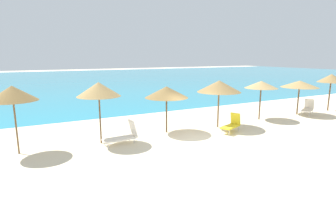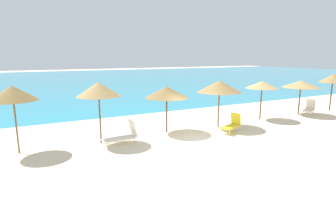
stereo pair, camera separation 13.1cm
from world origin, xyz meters
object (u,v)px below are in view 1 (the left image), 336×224
Objects in this scene: lounge_chair_4 at (308,108)px; beach_umbrella_6 at (219,86)px; beach_umbrella_7 at (261,85)px; beach_umbrella_9 at (331,78)px; beach_umbrella_4 at (99,89)px; beach_umbrella_5 at (166,92)px; lounge_chair_1 at (232,124)px; beach_umbrella_3 at (12,93)px; lounge_chair_2 at (124,135)px; beach_umbrella_8 at (300,84)px.

beach_umbrella_6 is at bearing 62.81° from lounge_chair_4.
beach_umbrella_9 is (7.06, -0.31, 0.17)m from beach_umbrella_7.
beach_umbrella_4 is 3.75m from beach_umbrella_5.
beach_umbrella_7 is (3.73, 0.31, -0.11)m from beach_umbrella_6.
lounge_chair_4 is at bearing -7.09° from beach_umbrella_7.
beach_umbrella_6 is 2.36m from lounge_chair_1.
beach_umbrella_5 is at bearing 40.78° from lounge_chair_1.
lounge_chair_2 is (4.49, -0.83, -2.23)m from beach_umbrella_3.
lounge_chair_1 is (-10.81, -1.26, -2.05)m from beach_umbrella_9.
beach_umbrella_6 is 1.74× the size of lounge_chair_4.
beach_umbrella_6 is at bearing -179.98° from beach_umbrella_9.
beach_umbrella_6 reaches higher than lounge_chair_1.
beach_umbrella_4 is 1.16× the size of beach_umbrella_7.
beach_umbrella_6 reaches higher than beach_umbrella_8.
lounge_chair_4 is at bearing -175.46° from beach_umbrella_9.
beach_umbrella_7 is 4.48m from lounge_chair_1.
beach_umbrella_8 is (17.92, -0.26, -0.43)m from beach_umbrella_3.
beach_umbrella_4 is at bearing -176.51° from beach_umbrella_5.
beach_umbrella_3 is 3.55m from beach_umbrella_4.
beach_umbrella_7 is 4.70m from lounge_chair_4.
beach_umbrella_4 is 6.96m from beach_umbrella_6.
beach_umbrella_4 is at bearing 178.26° from beach_umbrella_6.
beach_umbrella_5 reaches higher than lounge_chair_4.
beach_umbrella_9 is 1.69× the size of lounge_chair_2.
lounge_chair_4 is at bearing -2.07° from beach_umbrella_3.
beach_umbrella_5 is 0.91× the size of beach_umbrella_9.
lounge_chair_2 is at bearing -32.12° from beach_umbrella_4.
beach_umbrella_3 is at bearing 179.45° from beach_umbrella_7.
beach_umbrella_6 is 6.36m from lounge_chair_2.
beach_umbrella_4 is 14.38m from beach_umbrella_8.
beach_umbrella_7 is (14.24, -0.14, -0.31)m from beach_umbrella_3.
beach_umbrella_5 is at bearing 61.03° from lounge_chair_4.
beach_umbrella_8 is 1.89m from lounge_chair_4.
beach_umbrella_5 is at bearing 178.98° from beach_umbrella_7.
lounge_chair_2 is (-2.78, -0.82, -1.84)m from beach_umbrella_5.
beach_umbrella_5 is 0.92× the size of beach_umbrella_6.
beach_umbrella_7 reaches higher than lounge_chair_1.
beach_umbrella_3 is 1.15× the size of beach_umbrella_8.
beach_umbrella_4 reaches higher than beach_umbrella_8.
beach_umbrella_8 is at bearing -91.51° from lounge_chair_2.
beach_umbrella_9 is at bearing -3.18° from beach_umbrella_8.
beach_umbrella_5 is 4.05m from lounge_chair_1.
beach_umbrella_8 is at bearing 1.48° from beach_umbrella_6.
lounge_chair_1 is (-3.75, -1.57, -1.88)m from beach_umbrella_7.
beach_umbrella_8 reaches higher than lounge_chair_2.
beach_umbrella_9 is at bearing -104.75° from lounge_chair_1.
beach_umbrella_4 is 1.86× the size of lounge_chair_4.
lounge_chair_4 is (0.60, -0.41, -1.75)m from beach_umbrella_8.
beach_umbrella_4 reaches higher than lounge_chair_1.
beach_umbrella_7 is at bearing -89.87° from lounge_chair_2.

